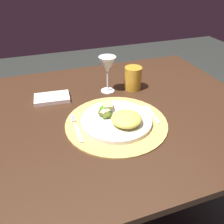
# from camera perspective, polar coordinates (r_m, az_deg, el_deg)

# --- Properties ---
(ground_plane) EXTENTS (6.00, 6.00, 0.00)m
(ground_plane) POSITION_cam_1_polar(r_m,az_deg,el_deg) (1.51, 1.90, -23.64)
(ground_plane) COLOR #282B27
(dining_table) EXTENTS (1.11, 0.95, 0.75)m
(dining_table) POSITION_cam_1_polar(r_m,az_deg,el_deg) (1.07, 2.45, -6.62)
(dining_table) COLOR #3C2416
(dining_table) RESTS_ON ground
(placemat) EXTENTS (0.38, 0.38, 0.01)m
(placemat) POSITION_cam_1_polar(r_m,az_deg,el_deg) (0.88, 1.07, -2.62)
(placemat) COLOR tan
(placemat) RESTS_ON dining_table
(dinner_plate) EXTENTS (0.26, 0.26, 0.02)m
(dinner_plate) POSITION_cam_1_polar(r_m,az_deg,el_deg) (0.87, 1.08, -2.02)
(dinner_plate) COLOR silver
(dinner_plate) RESTS_ON placemat
(pasta_serving) EXTENTS (0.14, 0.14, 0.04)m
(pasta_serving) POSITION_cam_1_polar(r_m,az_deg,el_deg) (0.83, 3.52, -1.66)
(pasta_serving) COLOR #DBCF54
(pasta_serving) RESTS_ON dinner_plate
(salad_greens) EXTENTS (0.07, 0.10, 0.02)m
(salad_greens) POSITION_cam_1_polar(r_m,az_deg,el_deg) (0.89, -1.52, 0.02)
(salad_greens) COLOR #47762C
(salad_greens) RESTS_ON dinner_plate
(bread_piece) EXTENTS (0.05, 0.06, 0.02)m
(bread_piece) POSITION_cam_1_polar(r_m,az_deg,el_deg) (0.91, -1.07, 1.37)
(bread_piece) COLOR tan
(bread_piece) RESTS_ON dinner_plate
(fork) EXTENTS (0.01, 0.17, 0.00)m
(fork) POSITION_cam_1_polar(r_m,az_deg,el_deg) (0.85, -8.51, -4.12)
(fork) COLOR silver
(fork) RESTS_ON placemat
(spoon) EXTENTS (0.03, 0.13, 0.01)m
(spoon) POSITION_cam_1_polar(r_m,az_deg,el_deg) (0.95, 9.08, 0.28)
(spoon) COLOR silver
(spoon) RESTS_ON placemat
(napkin) EXTENTS (0.16, 0.10, 0.02)m
(napkin) POSITION_cam_1_polar(r_m,az_deg,el_deg) (1.06, -14.39, 3.31)
(napkin) COLOR white
(napkin) RESTS_ON dining_table
(wine_glass) EXTENTS (0.08, 0.08, 0.17)m
(wine_glass) POSITION_cam_1_polar(r_m,az_deg,el_deg) (1.05, -1.13, 11.06)
(wine_glass) COLOR silver
(wine_glass) RESTS_ON dining_table
(amber_tumbler) EXTENTS (0.08, 0.08, 0.11)m
(amber_tumbler) POSITION_cam_1_polar(r_m,az_deg,el_deg) (1.10, 5.12, 8.19)
(amber_tumbler) COLOR gold
(amber_tumbler) RESTS_ON dining_table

